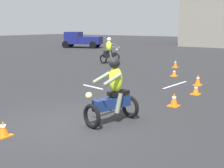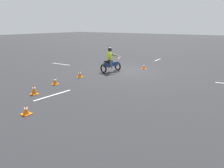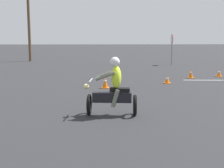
{
  "view_description": "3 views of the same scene",
  "coord_description": "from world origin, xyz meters",
  "px_view_note": "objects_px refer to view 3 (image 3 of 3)",
  "views": [
    {
      "loc": [
        5.11,
        -5.34,
        2.43
      ],
      "look_at": [
        0.78,
        0.87,
        1.0
      ],
      "focal_mm": 50.0,
      "sensor_mm": 36.0,
      "label": 1
    },
    {
      "loc": [
        -7.63,
        12.84,
        3.13
      ],
      "look_at": [
        -2.99,
        6.15,
        0.9
      ],
      "focal_mm": 35.0,
      "sensor_mm": 36.0,
      "label": 2
    },
    {
      "loc": [
        -15.37,
        11.74,
        2.26
      ],
      "look_at": [
        -6.75,
        11.43,
        0.9
      ],
      "focal_mm": 50.0,
      "sensor_mm": 36.0,
      "label": 3
    }
  ],
  "objects_px": {
    "stop_sign": "(172,43)",
    "traffic_cone_near_left": "(105,83)",
    "traffic_cone_mid_left": "(219,73)",
    "traffic_cone_far_left": "(191,74)",
    "traffic_cone_near_right": "(167,80)",
    "utility_pole_near": "(29,19)",
    "motorcycle_rider_background": "(113,90)"
  },
  "relations": [
    {
      "from": "motorcycle_rider_background",
      "to": "utility_pole_near",
      "type": "distance_m",
      "value": 20.12
    },
    {
      "from": "motorcycle_rider_background",
      "to": "traffic_cone_near_right",
      "type": "xyz_separation_m",
      "value": [
        5.81,
        -2.78,
        -0.57
      ]
    },
    {
      "from": "traffic_cone_mid_left",
      "to": "stop_sign",
      "type": "bearing_deg",
      "value": 9.27
    },
    {
      "from": "traffic_cone_mid_left",
      "to": "traffic_cone_near_right",
      "type": "bearing_deg",
      "value": 124.53
    },
    {
      "from": "traffic_cone_far_left",
      "to": "stop_sign",
      "type": "bearing_deg",
      "value": -4.75
    },
    {
      "from": "traffic_cone_near_left",
      "to": "traffic_cone_mid_left",
      "type": "xyz_separation_m",
      "value": [
        3.53,
        -6.29,
        -0.05
      ]
    },
    {
      "from": "traffic_cone_near_left",
      "to": "traffic_cone_far_left",
      "type": "height_order",
      "value": "traffic_cone_near_left"
    },
    {
      "from": "traffic_cone_far_left",
      "to": "traffic_cone_near_right",
      "type": "bearing_deg",
      "value": 137.19
    },
    {
      "from": "motorcycle_rider_background",
      "to": "stop_sign",
      "type": "distance_m",
      "value": 15.76
    },
    {
      "from": "utility_pole_near",
      "to": "motorcycle_rider_background",
      "type": "bearing_deg",
      "value": -160.91
    },
    {
      "from": "motorcycle_rider_background",
      "to": "traffic_cone_far_left",
      "type": "bearing_deg",
      "value": -25.12
    },
    {
      "from": "traffic_cone_mid_left",
      "to": "utility_pole_near",
      "type": "distance_m",
      "value": 16.91
    },
    {
      "from": "traffic_cone_near_left",
      "to": "traffic_cone_mid_left",
      "type": "relative_size",
      "value": 1.26
    },
    {
      "from": "traffic_cone_near_right",
      "to": "utility_pole_near",
      "type": "xyz_separation_m",
      "value": [
        13.01,
        9.29,
        3.4
      ]
    },
    {
      "from": "traffic_cone_far_left",
      "to": "traffic_cone_mid_left",
      "type": "bearing_deg",
      "value": -72.39
    },
    {
      "from": "traffic_cone_near_left",
      "to": "motorcycle_rider_background",
      "type": "bearing_deg",
      "value": -177.9
    },
    {
      "from": "motorcycle_rider_background",
      "to": "traffic_cone_near_left",
      "type": "xyz_separation_m",
      "value": [
        4.58,
        0.17,
        -0.5
      ]
    },
    {
      "from": "traffic_cone_near_right",
      "to": "traffic_cone_mid_left",
      "type": "xyz_separation_m",
      "value": [
        2.3,
        -3.35,
        0.02
      ]
    },
    {
      "from": "traffic_cone_near_left",
      "to": "utility_pole_near",
      "type": "height_order",
      "value": "utility_pole_near"
    },
    {
      "from": "traffic_cone_near_right",
      "to": "traffic_cone_mid_left",
      "type": "relative_size",
      "value": 0.9
    },
    {
      "from": "motorcycle_rider_background",
      "to": "traffic_cone_near_left",
      "type": "bearing_deg",
      "value": 7.19
    },
    {
      "from": "stop_sign",
      "to": "traffic_cone_far_left",
      "type": "bearing_deg",
      "value": 175.25
    },
    {
      "from": "traffic_cone_near_right",
      "to": "stop_sign",
      "type": "bearing_deg",
      "value": -13.81
    },
    {
      "from": "traffic_cone_near_right",
      "to": "traffic_cone_far_left",
      "type": "distance_m",
      "value": 2.4
    },
    {
      "from": "traffic_cone_mid_left",
      "to": "utility_pole_near",
      "type": "relative_size",
      "value": 0.05
    },
    {
      "from": "motorcycle_rider_background",
      "to": "utility_pole_near",
      "type": "xyz_separation_m",
      "value": [
        18.82,
        6.51,
        2.84
      ]
    },
    {
      "from": "stop_sign",
      "to": "traffic_cone_near_left",
      "type": "distance_m",
      "value": 11.65
    },
    {
      "from": "motorcycle_rider_background",
      "to": "stop_sign",
      "type": "height_order",
      "value": "stop_sign"
    },
    {
      "from": "traffic_cone_mid_left",
      "to": "traffic_cone_far_left",
      "type": "relative_size",
      "value": 0.82
    },
    {
      "from": "traffic_cone_near_left",
      "to": "traffic_cone_mid_left",
      "type": "distance_m",
      "value": 7.21
    },
    {
      "from": "stop_sign",
      "to": "traffic_cone_near_left",
      "type": "bearing_deg",
      "value": 153.37
    },
    {
      "from": "stop_sign",
      "to": "traffic_cone_mid_left",
      "type": "distance_m",
      "value": 7.05
    }
  ]
}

